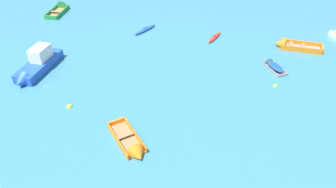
# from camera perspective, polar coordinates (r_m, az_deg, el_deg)

# --- Properties ---
(motor_launch_blue_near_camera) EXTENTS (2.05, 5.94, 2.22)m
(motor_launch_blue_near_camera) POSITION_cam_1_polar(r_m,az_deg,el_deg) (30.01, -22.38, 4.72)
(motor_launch_blue_near_camera) COLOR blue
(motor_launch_blue_near_camera) RESTS_ON ground_plane
(rowboat_orange_back_row_right) EXTENTS (3.51, 3.87, 1.20)m
(rowboat_orange_back_row_right) POSITION_cam_1_polar(r_m,az_deg,el_deg) (20.67, -6.24, -9.52)
(rowboat_orange_back_row_right) COLOR #99754C
(rowboat_orange_back_row_right) RESTS_ON ground_plane
(rowboat_green_outer_left) EXTENTS (1.77, 4.41, 1.44)m
(rowboat_green_outer_left) POSITION_cam_1_polar(r_m,az_deg,el_deg) (43.11, -18.52, 14.27)
(rowboat_green_outer_left) COLOR #99754C
(rowboat_green_outer_left) RESTS_ON ground_plane
(kayak_red_cluster_outer) EXTENTS (1.43, 2.87, 0.27)m
(kayak_red_cluster_outer) POSITION_cam_1_polar(r_m,az_deg,el_deg) (34.13, 8.30, 9.99)
(kayak_red_cluster_outer) COLOR red
(kayak_red_cluster_outer) RESTS_ON ground_plane
(rowboat_grey_center) EXTENTS (2.18, 2.82, 0.92)m
(rowboat_grey_center) POSITION_cam_1_polar(r_m,az_deg,el_deg) (30.09, 18.01, 4.90)
(rowboat_grey_center) COLOR gray
(rowboat_grey_center) RESTS_ON ground_plane
(kayak_blue_back_row_left) EXTENTS (1.96, 3.13, 0.31)m
(kayak_blue_back_row_left) POSITION_cam_1_polar(r_m,az_deg,el_deg) (35.55, -4.09, 11.40)
(kayak_blue_back_row_left) COLOR blue
(kayak_blue_back_row_left) RESTS_ON ground_plane
(rowboat_orange_midfield_left) EXTENTS (4.54, 1.85, 1.36)m
(rowboat_orange_midfield_left) POSITION_cam_1_polar(r_m,az_deg,el_deg) (34.06, 20.80, 8.10)
(rowboat_orange_midfield_left) COLOR gray
(rowboat_orange_midfield_left) RESTS_ON ground_plane
(mooring_buoy_midfield) EXTENTS (0.34, 0.34, 0.34)m
(mooring_buoy_midfield) POSITION_cam_1_polar(r_m,az_deg,el_deg) (27.66, 18.55, 1.36)
(mooring_buoy_midfield) COLOR yellow
(mooring_buoy_midfield) RESTS_ON ground_plane
(mooring_buoy_near_foreground) EXTENTS (0.44, 0.44, 0.44)m
(mooring_buoy_near_foreground) POSITION_cam_1_polar(r_m,az_deg,el_deg) (25.11, -17.14, -2.21)
(mooring_buoy_near_foreground) COLOR yellow
(mooring_buoy_near_foreground) RESTS_ON ground_plane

